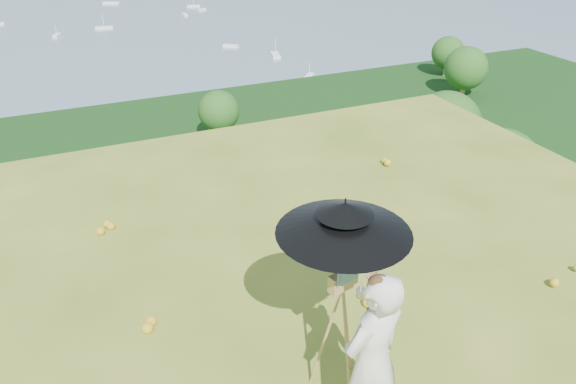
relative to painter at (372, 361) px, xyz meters
name	(u,v)px	position (x,y,z in m)	size (l,w,h in m)	color
forest_slope	(121,336)	(-0.44, 35.75, -29.90)	(140.00, 56.00, 22.00)	black
shoreline_tier	(82,199)	(-0.44, 75.75, -36.90)	(170.00, 28.00, 8.00)	#696054
bay_water	(33,3)	(-0.44, 240.75, -34.90)	(700.00, 700.00, 0.00)	slate
slope_trees	(93,191)	(-0.44, 35.75, -15.90)	(110.00, 50.00, 6.00)	#285218
harbor_town	(74,159)	(-0.44, 75.75, -30.40)	(110.00, 22.00, 5.00)	silver
wildflowers	(280,367)	(-0.44, 1.00, -0.84)	(10.00, 10.50, 0.12)	gold
painter	(372,361)	(0.00, 0.00, 0.00)	(0.65, 0.43, 1.80)	white
field_easel	(340,327)	(0.03, 0.61, -0.14)	(0.58, 0.58, 1.52)	olive
sun_umbrella	(343,243)	(0.03, 0.64, 0.81)	(1.20, 1.20, 0.90)	black
painter_cap	(380,281)	(0.00, 0.00, 0.85)	(0.19, 0.23, 0.10)	pink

